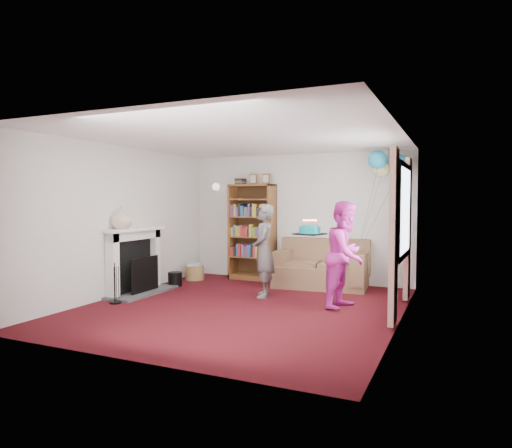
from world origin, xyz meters
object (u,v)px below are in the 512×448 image
at_px(person_striped, 264,251).
at_px(person_magenta, 346,254).
at_px(sofa, 322,269).
at_px(birthday_cake, 310,230).
at_px(bookcase, 253,233).

xyz_separation_m(person_striped, person_magenta, (1.40, -0.18, 0.03)).
bearing_deg(sofa, birthday_cake, -85.13).
bearing_deg(bookcase, sofa, -8.80).
bearing_deg(person_magenta, sofa, 39.12).
xyz_separation_m(person_striped, birthday_cake, (0.90, -0.36, 0.39)).
bearing_deg(person_striped, birthday_cake, 46.01).
bearing_deg(bookcase, birthday_cake, -46.12).
xyz_separation_m(sofa, person_magenta, (0.78, -1.44, 0.46)).
relative_size(bookcase, birthday_cake, 5.56).
distance_m(bookcase, person_striped, 1.74).
bearing_deg(person_striped, bookcase, -171.88).
height_order(sofa, person_striped, person_striped).
distance_m(bookcase, birthday_cake, 2.58).
bearing_deg(sofa, person_striped, -121.16).
relative_size(sofa, person_striped, 1.08).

